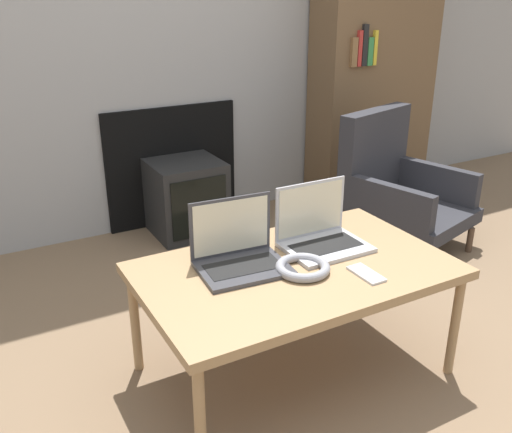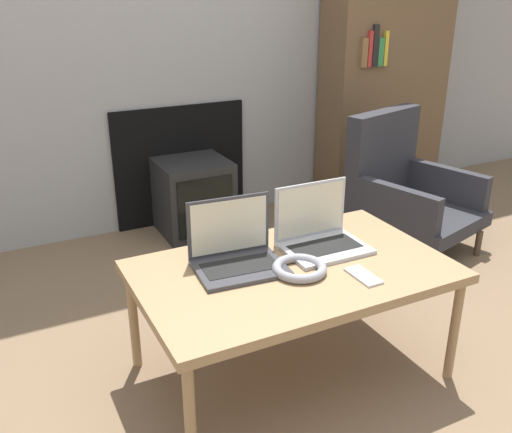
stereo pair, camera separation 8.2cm
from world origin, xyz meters
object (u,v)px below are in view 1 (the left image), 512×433
(headphones, at_px, (303,267))
(phone, at_px, (366,274))
(laptop_right, at_px, (320,233))
(tv, at_px, (186,198))
(laptop_left, at_px, (238,252))
(armchair, at_px, (395,185))

(headphones, xyz_separation_m, phone, (0.18, -0.13, -0.01))
(laptop_right, relative_size, tv, 0.72)
(laptop_left, distance_m, phone, 0.46)
(laptop_left, height_order, phone, laptop_left)
(laptop_left, distance_m, armchair, 1.54)
(laptop_left, distance_m, headphones, 0.24)
(armchair, bearing_deg, laptop_left, -169.23)
(laptop_right, distance_m, tv, 1.37)
(headphones, bearing_deg, phone, -35.92)
(laptop_left, xyz_separation_m, armchair, (1.37, 0.68, -0.18))
(laptop_left, distance_m, laptop_right, 0.36)
(laptop_left, xyz_separation_m, tv, (0.34, 1.34, -0.29))
(laptop_right, height_order, armchair, armchair)
(laptop_right, distance_m, armchair, 1.23)
(headphones, relative_size, armchair, 0.26)
(armchair, bearing_deg, headphones, -160.53)
(laptop_left, xyz_separation_m, phone, (0.36, -0.29, -0.05))
(laptop_right, height_order, headphones, laptop_right)
(laptop_left, height_order, headphones, laptop_left)
(laptop_left, bearing_deg, phone, -33.49)
(phone, bearing_deg, laptop_left, 141.56)
(laptop_left, relative_size, phone, 2.30)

